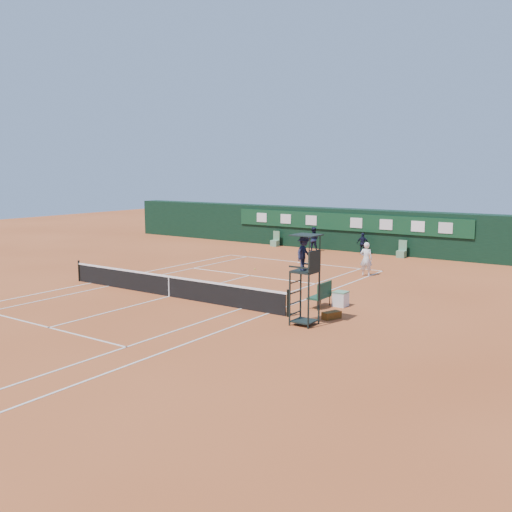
{
  "coord_description": "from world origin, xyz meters",
  "views": [
    {
      "loc": [
        17.91,
        -18.78,
        5.76
      ],
      "look_at": [
        0.7,
        6.0,
        1.2
      ],
      "focal_mm": 40.0,
      "sensor_mm": 36.0,
      "label": 1
    }
  ],
  "objects": [
    {
      "name": "ball_kid_left",
      "position": [
        -1.78,
        16.74,
        0.87
      ],
      "size": [
        1.01,
        0.9,
        1.73
      ],
      "primitive_type": "imported",
      "rotation": [
        0.0,
        0.0,
        3.49
      ],
      "color": "black",
      "rests_on": "ground"
    },
    {
      "name": "umpire_chair",
      "position": [
        7.52,
        -0.67,
        2.46
      ],
      "size": [
        0.96,
        0.95,
        3.42
      ],
      "color": "black",
      "rests_on": "ground"
    },
    {
      "name": "player_bench",
      "position": [
        6.77,
        2.1,
        0.6
      ],
      "size": [
        0.56,
        1.2,
        1.1
      ],
      "color": "#1A412D",
      "rests_on": "ground"
    },
    {
      "name": "tennis_ball",
      "position": [
        -0.85,
        8.11,
        0.04
      ],
      "size": [
        0.07,
        0.07,
        0.07
      ],
      "primitive_type": "sphere",
      "color": "#C5E635",
      "rests_on": "ground"
    },
    {
      "name": "player",
      "position": [
        5.29,
        9.98,
        0.93
      ],
      "size": [
        0.76,
        0.57,
        1.87
      ],
      "primitive_type": "imported",
      "rotation": [
        0.0,
        0.0,
        3.34
      ],
      "color": "white",
      "rests_on": "ground"
    },
    {
      "name": "court_lines",
      "position": [
        0.0,
        0.0,
        0.01
      ],
      "size": [
        11.05,
        23.85,
        0.01
      ],
      "color": "silver",
      "rests_on": "ground"
    },
    {
      "name": "tennis_bag",
      "position": [
        7.98,
        0.69,
        0.14
      ],
      "size": [
        0.59,
        0.84,
        0.29
      ],
      "primitive_type": "cube",
      "rotation": [
        0.0,
        0.0,
        -0.36
      ],
      "color": "black",
      "rests_on": "ground"
    },
    {
      "name": "linesman_chair_left",
      "position": [
        -5.5,
        17.48,
        0.32
      ],
      "size": [
        0.55,
        0.5,
        1.15
      ],
      "color": "#629773",
      "rests_on": "ground"
    },
    {
      "name": "ground",
      "position": [
        0.0,
        0.0,
        0.0
      ],
      "size": [
        90.0,
        90.0,
        0.0
      ],
      "primitive_type": "plane",
      "color": "#BE5A2C",
      "rests_on": "ground"
    },
    {
      "name": "back_wall",
      "position": [
        0.0,
        18.74,
        1.51
      ],
      "size": [
        40.0,
        1.65,
        3.0
      ],
      "color": "black",
      "rests_on": "ground"
    },
    {
      "name": "linesman_chair_right",
      "position": [
        4.5,
        17.48,
        0.32
      ],
      "size": [
        0.55,
        0.5,
        1.15
      ],
      "color": "#5E9069",
      "rests_on": "ground"
    },
    {
      "name": "tennis_net",
      "position": [
        0.0,
        0.0,
        0.51
      ],
      "size": [
        12.9,
        0.1,
        1.1
      ],
      "color": "black",
      "rests_on": "ground"
    },
    {
      "name": "cooler",
      "position": [
        7.33,
        2.79,
        0.33
      ],
      "size": [
        0.57,
        0.57,
        0.65
      ],
      "color": "silver",
      "rests_on": "ground"
    },
    {
      "name": "ball_kid_right",
      "position": [
        1.76,
        17.39,
        0.74
      ],
      "size": [
        0.89,
        0.42,
        1.49
      ],
      "primitive_type": "imported",
      "rotation": [
        0.0,
        0.0,
        3.21
      ],
      "color": "black",
      "rests_on": "ground"
    }
  ]
}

